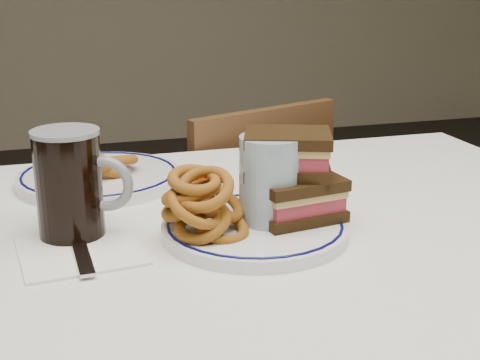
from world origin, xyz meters
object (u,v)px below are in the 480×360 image
object	(u,v)px
beer_mug	(71,184)
main_plate	(255,228)
reuben_sandwich	(292,175)
far_plate	(99,177)
chair_far	(236,256)

from	to	relation	value
beer_mug	main_plate	bearing A→B (deg)	-14.64
main_plate	reuben_sandwich	world-z (taller)	reuben_sandwich
main_plate	far_plate	size ratio (longest dim) A/B	0.93
reuben_sandwich	beer_mug	xyz separation A→B (m)	(-0.28, 0.05, -0.00)
beer_mug	far_plate	world-z (taller)	beer_mug
chair_far	reuben_sandwich	bearing A→B (deg)	-99.23
beer_mug	far_plate	bearing A→B (deg)	77.07
beer_mug	chair_far	bearing A→B (deg)	55.81
chair_far	main_plate	distance (m)	0.71
main_plate	beer_mug	xyz separation A→B (m)	(-0.22, 0.06, 0.06)
reuben_sandwich	beer_mug	size ratio (longest dim) A/B	0.97
reuben_sandwich	far_plate	size ratio (longest dim) A/B	0.53
main_plate	far_plate	xyz separation A→B (m)	(-0.17, 0.28, 0.00)
chair_far	main_plate	world-z (taller)	chair_far
beer_mug	far_plate	xyz separation A→B (m)	(0.05, 0.22, -0.06)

